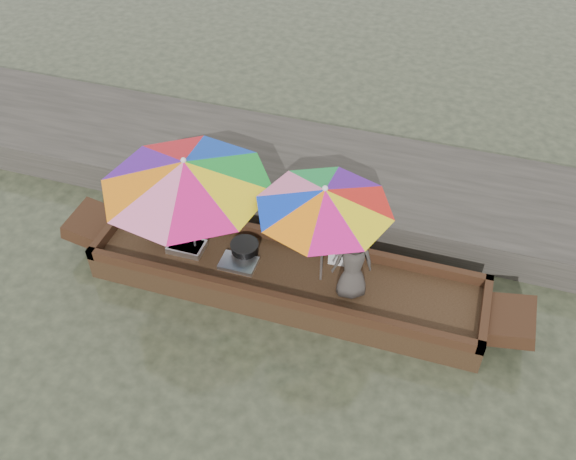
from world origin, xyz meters
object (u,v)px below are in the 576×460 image
(charcoal_grill, at_px, (245,249))
(umbrella_stern, at_px, (323,236))
(boat_hull, at_px, (286,280))
(vendor, at_px, (353,264))
(supply_bag, at_px, (340,253))
(cooking_pot, at_px, (161,229))
(tray_crayfish, at_px, (187,247))
(umbrella_bow, at_px, (190,207))
(tray_scallop, at_px, (239,263))

(charcoal_grill, height_order, umbrella_stern, umbrella_stern)
(boat_hull, relative_size, charcoal_grill, 14.43)
(umbrella_stern, bearing_deg, vendor, -14.07)
(charcoal_grill, distance_m, vendor, 1.60)
(supply_bag, height_order, vendor, vendor)
(cooking_pot, bearing_deg, tray_crayfish, -21.06)
(cooking_pot, relative_size, charcoal_grill, 0.95)
(boat_hull, height_order, umbrella_bow, umbrella_bow)
(tray_crayfish, xyz_separation_m, umbrella_stern, (1.89, 0.02, 0.73))
(tray_crayfish, distance_m, umbrella_bow, 0.74)
(supply_bag, relative_size, umbrella_stern, 0.17)
(supply_bag, distance_m, umbrella_bow, 2.06)
(supply_bag, xyz_separation_m, umbrella_bow, (-1.92, -0.42, 0.65))
(umbrella_stern, bearing_deg, tray_crayfish, -179.54)
(charcoal_grill, distance_m, umbrella_bow, 0.97)
(tray_scallop, bearing_deg, vendor, -0.94)
(cooking_pot, xyz_separation_m, supply_bag, (2.50, 0.25, 0.04))
(tray_scallop, xyz_separation_m, vendor, (1.53, -0.03, 0.49))
(boat_hull, distance_m, umbrella_bow, 1.60)
(tray_crayfish, bearing_deg, vendor, -2.23)
(tray_scallop, relative_size, charcoal_grill, 1.34)
(boat_hull, bearing_deg, cooking_pot, 175.08)
(charcoal_grill, bearing_deg, boat_hull, -12.86)
(cooking_pot, bearing_deg, umbrella_stern, -3.93)
(umbrella_stern, bearing_deg, charcoal_grill, 172.62)
(charcoal_grill, relative_size, vendor, 0.35)
(boat_hull, bearing_deg, vendor, -6.69)
(tray_scallop, xyz_separation_m, umbrella_bow, (-0.66, 0.08, 0.74))
(cooking_pot, height_order, tray_scallop, cooking_pot)
(vendor, relative_size, umbrella_stern, 0.62)
(supply_bag, bearing_deg, charcoal_grill, -167.75)
(umbrella_bow, bearing_deg, charcoal_grill, 12.19)
(vendor, bearing_deg, supply_bag, -84.12)
(supply_bag, bearing_deg, boat_hull, -146.47)
(umbrella_stern, bearing_deg, tray_scallop, -175.88)
(tray_crayfish, relative_size, supply_bag, 1.73)
(cooking_pot, distance_m, vendor, 2.81)
(boat_hull, distance_m, umbrella_stern, 1.06)
(charcoal_grill, height_order, vendor, vendor)
(boat_hull, relative_size, umbrella_stern, 3.13)
(boat_hull, height_order, umbrella_stern, umbrella_stern)
(umbrella_bow, xyz_separation_m, umbrella_stern, (1.77, 0.00, 0.00))
(boat_hull, xyz_separation_m, umbrella_stern, (0.48, 0.00, 0.95))
(cooking_pot, height_order, umbrella_bow, umbrella_bow)
(boat_hull, relative_size, tray_crayfish, 10.78)
(charcoal_grill, height_order, supply_bag, supply_bag)
(tray_scallop, height_order, umbrella_stern, umbrella_stern)
(umbrella_bow, bearing_deg, boat_hull, 0.00)
(charcoal_grill, xyz_separation_m, umbrella_stern, (1.10, -0.14, 0.69))
(vendor, bearing_deg, cooking_pot, -27.03)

